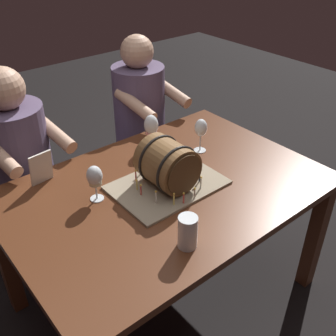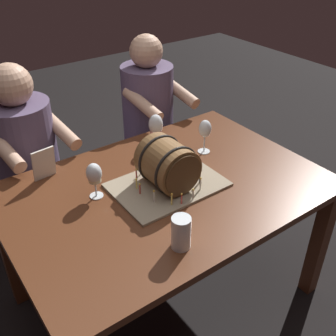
{
  "view_description": "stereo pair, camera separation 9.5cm",
  "coord_description": "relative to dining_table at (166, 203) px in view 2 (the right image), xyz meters",
  "views": [
    {
      "loc": [
        -0.94,
        -1.15,
        1.78
      ],
      "look_at": [
        0.01,
        -0.0,
        0.82
      ],
      "focal_mm": 42.78,
      "sensor_mm": 36.0,
      "label": 1
    },
    {
      "loc": [
        -0.86,
        -1.21,
        1.78
      ],
      "look_at": [
        0.01,
        -0.0,
        0.82
      ],
      "focal_mm": 42.78,
      "sensor_mm": 36.0,
      "label": 2
    }
  ],
  "objects": [
    {
      "name": "wine_glass_white",
      "position": [
        -0.29,
        0.12,
        0.21
      ],
      "size": [
        0.07,
        0.07,
        0.17
      ],
      "color": "white",
      "rests_on": "dining_table"
    },
    {
      "name": "wine_glass_empty",
      "position": [
        0.34,
        0.14,
        0.22
      ],
      "size": [
        0.06,
        0.06,
        0.18
      ],
      "color": "white",
      "rests_on": "dining_table"
    },
    {
      "name": "beer_pint",
      "position": [
        -0.18,
        -0.35,
        0.16
      ],
      "size": [
        0.07,
        0.07,
        0.14
      ],
      "color": "white",
      "rests_on": "dining_table"
    },
    {
      "name": "person_seated_left",
      "position": [
        -0.4,
        0.75,
        -0.08
      ],
      "size": [
        0.42,
        0.51,
        1.17
      ],
      "color": "#372D40",
      "rests_on": "ground"
    },
    {
      "name": "dining_table",
      "position": [
        0.0,
        0.0,
        0.0
      ],
      "size": [
        1.44,
        0.99,
        0.72
      ],
      "color": "#562D19",
      "rests_on": "ground"
    },
    {
      "name": "person_seated_right",
      "position": [
        0.4,
        0.75,
        -0.08
      ],
      "size": [
        0.39,
        0.48,
        1.19
      ],
      "color": "#372D40",
      "rests_on": "ground"
    },
    {
      "name": "barrel_cake",
      "position": [
        0.01,
        -0.0,
        0.2
      ],
      "size": [
        0.49,
        0.35,
        0.23
      ],
      "color": "gray",
      "rests_on": "dining_table"
    },
    {
      "name": "wine_glass_rose",
      "position": [
        0.18,
        0.34,
        0.21
      ],
      "size": [
        0.07,
        0.07,
        0.18
      ],
      "color": "white",
      "rests_on": "dining_table"
    },
    {
      "name": "menu_card",
      "position": [
        -0.42,
        0.38,
        0.17
      ],
      "size": [
        0.11,
        0.04,
        0.16
      ],
      "primitive_type": "cube",
      "rotation": [
        0.14,
        0.0,
        0.11
      ],
      "color": "silver",
      "rests_on": "dining_table"
    },
    {
      "name": "ground_plane",
      "position": [
        0.0,
        0.0,
        -0.63
      ],
      "size": [
        8.0,
        8.0,
        0.0
      ],
      "primitive_type": "plane",
      "color": "black"
    }
  ]
}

